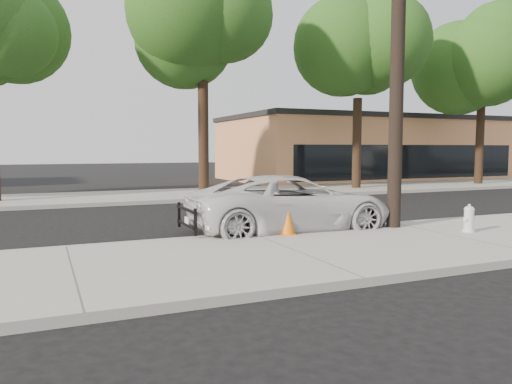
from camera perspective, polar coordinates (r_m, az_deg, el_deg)
ground at (r=13.51m, az=-4.08°, el=-3.92°), size 120.00×120.00×0.00m
near_sidewalk at (r=9.61m, az=4.53°, el=-7.12°), size 90.00×4.40×0.15m
far_sidewalk at (r=21.65m, az=-11.58°, el=-0.45°), size 90.00×5.00×0.15m
curb_near at (r=11.56m, az=-0.61°, el=-5.04°), size 90.00×0.12×0.16m
building_main at (r=35.14m, az=12.10°, el=4.74°), size 18.00×10.00×4.00m
utility_pole at (r=13.00m, az=15.90°, el=16.38°), size 1.40×0.34×9.00m
tree_c at (r=21.83m, az=-5.44°, el=17.73°), size 4.96×4.80×9.55m
tree_d at (r=25.58m, az=12.18°, el=14.51°), size 4.50×4.35×8.75m
tree_e at (r=30.77m, az=24.98°, el=13.14°), size 4.80×4.65×9.25m
police_cruiser at (r=12.48m, az=4.02°, el=-1.33°), size 5.24×2.55×1.43m
fire_hydrant at (r=12.64m, az=23.15°, el=-2.89°), size 0.33×0.29×0.61m
traffic_cone at (r=11.31m, az=3.67°, el=-3.20°), size 0.46×0.46×0.68m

